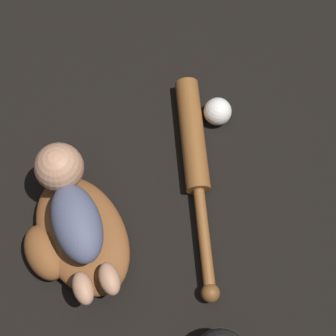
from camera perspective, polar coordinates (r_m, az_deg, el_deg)
name	(u,v)px	position (r m, az deg, el deg)	size (l,w,h in m)	color
ground_plane	(78,245)	(1.43, -9.08, -7.72)	(6.00, 6.00, 0.00)	black
baseball_glove	(76,237)	(1.39, -9.31, -6.97)	(0.33, 0.26, 0.08)	brown
baby_figure	(71,205)	(1.32, -9.81, -3.73)	(0.39, 0.17, 0.12)	#4C516B
baseball_bat	(195,156)	(1.46, 2.74, 1.18)	(0.56, 0.30, 0.06)	brown
baseball	(218,112)	(1.52, 5.06, 5.74)	(0.08, 0.08, 0.08)	white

